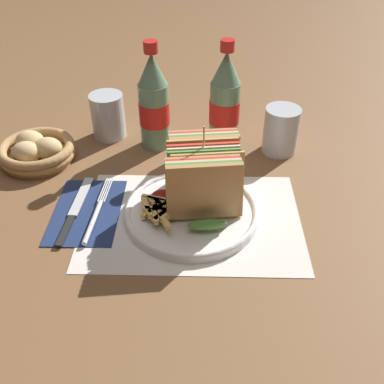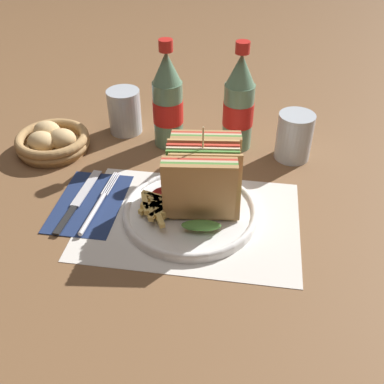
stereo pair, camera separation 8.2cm
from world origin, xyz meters
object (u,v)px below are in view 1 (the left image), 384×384
fork (96,215)px  glass_far (108,119)px  glass_near (281,133)px  bread_basket (37,151)px  plate_main (192,211)px  coke_bottle_near (154,104)px  coke_bottle_far (225,102)px  knife (75,210)px  club_sandwich (203,177)px

fork → glass_far: bearing=98.2°
glass_near → bread_basket: bearing=-174.4°
plate_main → coke_bottle_near: 0.28m
coke_bottle_near → coke_bottle_far: 0.15m
coke_bottle_near → glass_far: bearing=160.8°
plate_main → coke_bottle_far: coke_bottle_far is taller
fork → knife: 0.05m
club_sandwich → knife: size_ratio=0.87×
coke_bottle_far → glass_far: coke_bottle_far is taller
knife → glass_far: bearing=89.9°
plate_main → glass_far: bearing=124.8°
plate_main → bread_basket: size_ratio=1.53×
plate_main → fork: (-0.18, -0.01, -0.00)m
fork → coke_bottle_far: 0.38m
club_sandwich → knife: bearing=-177.8°
plate_main → bread_basket: 0.38m
coke_bottle_near → glass_near: bearing=-3.8°
plate_main → club_sandwich: size_ratio=1.43×
fork → bread_basket: bearing=134.2°
club_sandwich → glass_far: (-0.22, 0.27, -0.03)m
knife → bread_basket: (-0.12, 0.17, 0.02)m
plate_main → knife: size_ratio=1.25×
club_sandwich → glass_near: club_sandwich is taller
glass_near → coke_bottle_near: bearing=176.2°
glass_near → glass_far: (-0.39, 0.06, -0.00)m
glass_near → coke_bottle_far: bearing=166.4°
knife → bread_basket: bread_basket is taller
plate_main → coke_bottle_far: size_ratio=1.04×
fork → knife: bearing=162.9°
club_sandwich → fork: bearing=-172.7°
club_sandwich → bread_basket: (-0.36, 0.16, -0.05)m
glass_near → bread_basket: glass_near is taller
fork → coke_bottle_far: size_ratio=0.80×
club_sandwich → bread_basket: bearing=155.3°
fork → glass_far: (-0.02, 0.30, 0.04)m
knife → plate_main: bearing=2.4°
plate_main → club_sandwich: bearing=35.1°
plate_main → bread_basket: (-0.34, 0.18, 0.01)m
knife → bread_basket: 0.21m
club_sandwich → coke_bottle_far: bearing=79.4°
glass_near → plate_main: bearing=-129.4°
fork → glass_near: size_ratio=1.85×
coke_bottle_near → glass_far: size_ratio=2.31×
coke_bottle_near → coke_bottle_far: bearing=4.3°
club_sandwich → knife: club_sandwich is taller
plate_main → coke_bottle_near: bearing=109.4°
coke_bottle_far → glass_near: size_ratio=2.31×
bread_basket → glass_far: bearing=38.4°
glass_far → glass_near: bearing=-8.4°
coke_bottle_near → bread_basket: coke_bottle_near is taller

